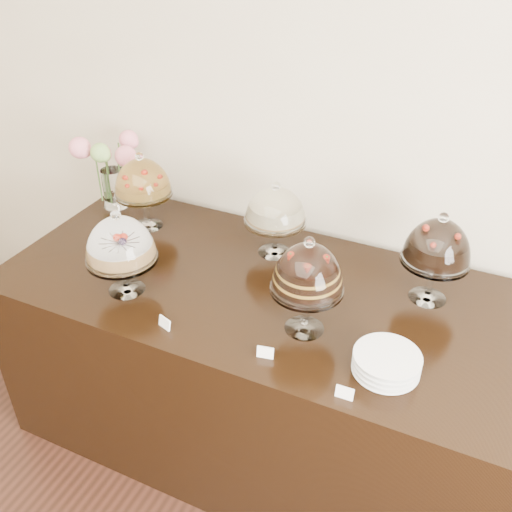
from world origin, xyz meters
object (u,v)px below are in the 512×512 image
at_px(cake_stand_sugar_sponge, 120,243).
at_px(cake_stand_choco_layer, 308,272).
at_px(cake_stand_cheesecake, 275,209).
at_px(plate_stack, 386,363).
at_px(cake_stand_fruit_tart, 142,181).
at_px(display_counter, 261,365).
at_px(flower_vase, 110,163).
at_px(cake_stand_dark_choco, 438,246).

xyz_separation_m(cake_stand_sugar_sponge, cake_stand_choco_layer, (0.75, 0.08, 0.03)).
xyz_separation_m(cake_stand_sugar_sponge, cake_stand_cheesecake, (0.44, 0.52, -0.00)).
bearing_deg(plate_stack, cake_stand_choco_layer, 164.30).
xyz_separation_m(cake_stand_cheesecake, cake_stand_fruit_tart, (-0.65, -0.05, 0.02)).
relative_size(display_counter, flower_vase, 5.67).
bearing_deg(cake_stand_cheesecake, cake_stand_sugar_sponge, -130.08).
height_order(flower_vase, plate_stack, flower_vase).
xyz_separation_m(display_counter, cake_stand_dark_choco, (0.64, 0.22, 0.70)).
xyz_separation_m(cake_stand_sugar_sponge, cake_stand_fruit_tart, (-0.22, 0.47, 0.02)).
bearing_deg(cake_stand_choco_layer, cake_stand_dark_choco, 45.44).
xyz_separation_m(display_counter, cake_stand_cheesecake, (-0.05, 0.27, 0.67)).
bearing_deg(cake_stand_cheesecake, flower_vase, 176.89).
height_order(cake_stand_cheesecake, plate_stack, cake_stand_cheesecake).
distance_m(cake_stand_sugar_sponge, cake_stand_dark_choco, 1.22).
bearing_deg(cake_stand_fruit_tart, cake_stand_choco_layer, -22.01).
xyz_separation_m(display_counter, cake_stand_choco_layer, (0.26, -0.17, 0.70)).
bearing_deg(display_counter, cake_stand_choco_layer, -33.71).
relative_size(cake_stand_choco_layer, cake_stand_dark_choco, 1.03).
relative_size(display_counter, plate_stack, 9.84).
bearing_deg(flower_vase, cake_stand_cheesecake, -3.11).
bearing_deg(plate_stack, display_counter, 155.79).
bearing_deg(cake_stand_dark_choco, plate_stack, -95.84).
height_order(cake_stand_sugar_sponge, cake_stand_fruit_tart, cake_stand_fruit_tart).
relative_size(cake_stand_sugar_sponge, cake_stand_cheesecake, 1.05).
bearing_deg(cake_stand_fruit_tart, display_counter, -17.18).
height_order(cake_stand_sugar_sponge, cake_stand_dark_choco, cake_stand_dark_choco).
bearing_deg(flower_vase, cake_stand_fruit_tart, -20.26).
relative_size(cake_stand_dark_choco, flower_vase, 1.00).
xyz_separation_m(cake_stand_choco_layer, cake_stand_fruit_tart, (-0.97, 0.39, -0.02)).
bearing_deg(cake_stand_sugar_sponge, display_counter, 27.25).
xyz_separation_m(cake_stand_fruit_tart, plate_stack, (1.30, -0.48, -0.20)).
height_order(cake_stand_dark_choco, cake_stand_fruit_tart, cake_stand_dark_choco).
relative_size(cake_stand_sugar_sponge, cake_stand_dark_choco, 0.95).
distance_m(cake_stand_cheesecake, cake_stand_dark_choco, 0.70).
distance_m(display_counter, cake_stand_dark_choco, 0.97).
bearing_deg(plate_stack, cake_stand_fruit_tart, 159.56).
bearing_deg(cake_stand_fruit_tart, cake_stand_cheesecake, 4.02).
relative_size(cake_stand_fruit_tart, plate_stack, 1.71).
xyz_separation_m(cake_stand_choco_layer, cake_stand_cheesecake, (-0.31, 0.44, -0.04)).
relative_size(cake_stand_cheesecake, cake_stand_dark_choco, 0.90).
height_order(cake_stand_dark_choco, plate_stack, cake_stand_dark_choco).
height_order(cake_stand_choco_layer, cake_stand_cheesecake, cake_stand_choco_layer).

